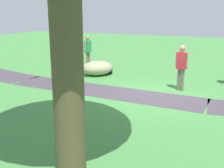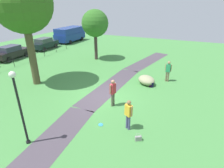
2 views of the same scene
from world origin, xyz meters
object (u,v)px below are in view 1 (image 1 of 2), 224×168
man_near_boulder (182,64)px  passerby_on_path (88,49)px  lawn_boulder (98,68)px  backpack_by_boulder (109,70)px

man_near_boulder → passerby_on_path: 6.09m
man_near_boulder → passerby_on_path: man_near_boulder is taller
lawn_boulder → man_near_boulder: man_near_boulder is taller
lawn_boulder → passerby_on_path: 2.05m
lawn_boulder → passerby_on_path: passerby_on_path is taller
passerby_on_path → backpack_by_boulder: size_ratio=4.38×
lawn_boulder → backpack_by_boulder: 0.67m
passerby_on_path → man_near_boulder: bearing=154.9°
man_near_boulder → lawn_boulder: bearing=-15.1°
passerby_on_path → backpack_by_boulder: bearing=150.9°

